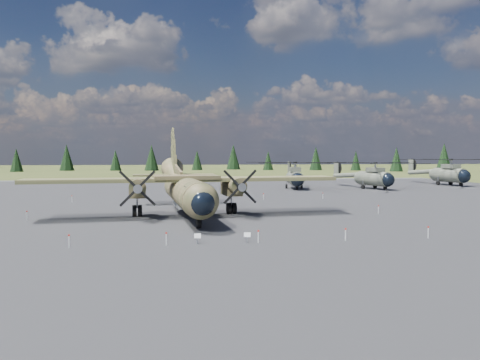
{
  "coord_description": "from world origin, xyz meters",
  "views": [
    {
      "loc": [
        -3.44,
        -43.6,
        5.77
      ],
      "look_at": [
        2.95,
        2.0,
        3.35
      ],
      "focal_mm": 35.0,
      "sensor_mm": 36.0,
      "label": 1
    }
  ],
  "objects": [
    {
      "name": "helicopter_mid",
      "position": [
        30.35,
        32.58,
        3.29
      ],
      "size": [
        22.61,
        23.35,
        4.64
      ],
      "rotation": [
        0.0,
        0.0,
        0.28
      ],
      "color": "#68695C",
      "rests_on": "ground"
    },
    {
      "name": "ground",
      "position": [
        0.0,
        0.0,
        0.0
      ],
      "size": [
        500.0,
        500.0,
        0.0
      ],
      "primitive_type": "plane",
      "color": "#4B5325",
      "rests_on": "ground"
    },
    {
      "name": "info_placard_left",
      "position": [
        -2.0,
        -13.32,
        0.46
      ],
      "size": [
        0.45,
        0.22,
        0.69
      ],
      "rotation": [
        0.0,
        0.0,
        -0.07
      ],
      "color": "gray",
      "rests_on": "ground"
    },
    {
      "name": "info_placard_right",
      "position": [
        1.27,
        -13.38,
        0.47
      ],
      "size": [
        0.47,
        0.26,
        0.7
      ],
      "rotation": [
        0.0,
        0.0,
        -0.17
      ],
      "color": "gray",
      "rests_on": "ground"
    },
    {
      "name": "helicopter_far",
      "position": [
        48.89,
        39.87,
        3.65
      ],
      "size": [
        22.64,
        25.05,
        5.15
      ],
      "rotation": [
        0.0,
        0.0,
        0.13
      ],
      "color": "#68695C",
      "rests_on": "ground"
    },
    {
      "name": "helicopter_near",
      "position": [
        17.12,
        34.85,
        3.34
      ],
      "size": [
        20.92,
        22.88,
        4.7
      ],
      "rotation": [
        0.0,
        0.0,
        -0.14
      ],
      "color": "#68695C",
      "rests_on": "ground"
    },
    {
      "name": "transport_plane",
      "position": [
        -2.49,
        2.13,
        2.79
      ],
      "size": [
        29.52,
        26.73,
        9.71
      ],
      "rotation": [
        0.0,
        0.0,
        0.09
      ],
      "color": "#3D4324",
      "rests_on": "ground"
    },
    {
      "name": "barrier_fence",
      "position": [
        -0.46,
        -0.08,
        0.51
      ],
      "size": [
        33.12,
        29.62,
        0.85
      ],
      "color": "white",
      "rests_on": "ground"
    },
    {
      "name": "apron",
      "position": [
        0.0,
        10.0,
        0.0
      ],
      "size": [
        120.0,
        120.0,
        0.04
      ],
      "primitive_type": "cube",
      "color": "#56565B",
      "rests_on": "ground"
    },
    {
      "name": "treeline",
      "position": [
        -9.05,
        -5.36,
        4.83
      ],
      "size": [
        312.73,
        306.42,
        10.95
      ],
      "color": "black",
      "rests_on": "ground"
    }
  ]
}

